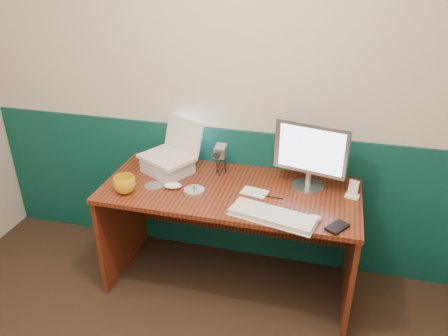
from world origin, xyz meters
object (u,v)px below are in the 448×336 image
(desk, at_px, (230,238))
(laptop, at_px, (166,140))
(keyboard, at_px, (272,216))
(mug, at_px, (125,185))
(monitor, at_px, (311,156))
(camcorder, at_px, (221,160))

(desk, bearing_deg, laptop, 166.18)
(keyboard, relative_size, mug, 3.52)
(mug, bearing_deg, monitor, 17.41)
(laptop, relative_size, monitor, 0.74)
(monitor, bearing_deg, camcorder, -171.43)
(laptop, bearing_deg, camcorder, 39.48)
(keyboard, distance_m, camcorder, 0.61)
(keyboard, bearing_deg, monitor, 81.06)
(desk, bearing_deg, keyboard, -40.57)
(monitor, height_order, mug, monitor)
(monitor, distance_m, camcorder, 0.59)
(monitor, relative_size, keyboard, 0.93)
(laptop, bearing_deg, desk, 14.82)
(laptop, height_order, keyboard, laptop)
(mug, bearing_deg, laptop, 63.62)
(desk, xyz_separation_m, monitor, (0.47, 0.14, 0.60))
(desk, distance_m, mug, 0.78)
(keyboard, distance_m, mug, 0.93)
(monitor, relative_size, mug, 3.29)
(mug, bearing_deg, keyboard, -3.74)
(mug, xyz_separation_m, camcorder, (0.51, 0.38, 0.05))
(keyboard, xyz_separation_m, camcorder, (-0.42, 0.44, 0.09))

